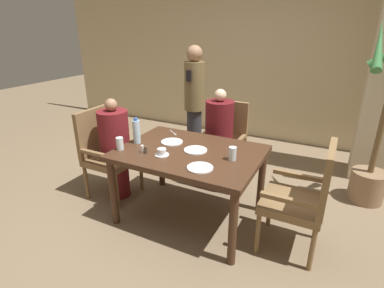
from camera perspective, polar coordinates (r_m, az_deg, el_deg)
name	(u,v)px	position (r m, az deg, el deg)	size (l,w,h in m)	color
ground_plane	(190,216)	(3.16, -0.41, -13.48)	(16.00, 16.00, 0.00)	#7A664C
wall_back	(266,53)	(5.09, 13.94, 16.42)	(8.00, 0.06, 2.80)	#C6B289
dining_table	(190,159)	(2.84, -0.45, -2.89)	(1.32, 0.97, 0.73)	#422819
chair_left_side	(106,150)	(3.46, -16.13, -1.08)	(0.50, 0.50, 0.98)	brown
diner_in_left_chair	(115,148)	(3.34, -14.37, -0.78)	(0.32, 0.32, 1.13)	maroon
chair_far_side	(223,140)	(3.62, 5.96, 0.77)	(0.50, 0.50, 0.98)	brown
diner_in_far_chair	(219,138)	(3.47, 5.13, 1.12)	(0.32, 0.32, 1.18)	#5B1419
chair_right_side	(304,196)	(2.63, 20.62, -9.17)	(0.50, 0.50, 0.98)	brown
standing_host	(194,102)	(4.08, 0.45, 8.05)	(0.27, 0.31, 1.59)	#2D2D33
potted_palm	(377,145)	(3.65, 31.81, -0.10)	(0.51, 0.57, 1.90)	#896B4C
plate_main_left	(172,142)	(3.00, -3.84, 0.39)	(0.22, 0.22, 0.01)	white
plate_main_right	(200,168)	(2.47, 1.54, -4.54)	(0.22, 0.22, 0.01)	white
plate_dessert_center	(196,150)	(2.80, 0.67, -1.18)	(0.22, 0.22, 0.01)	white
teacup_with_saucer	(162,152)	(2.71, -5.78, -1.61)	(0.13, 0.13, 0.06)	white
water_bottle	(137,131)	(3.00, -10.52, 2.38)	(0.07, 0.07, 0.26)	silver
glass_tall_near	(120,143)	(2.89, -13.59, 0.09)	(0.07, 0.07, 0.12)	silver
glass_tall_mid	(232,154)	(2.62, 7.72, -1.81)	(0.07, 0.07, 0.12)	silver
salt_shaker	(142,149)	(2.79, -9.44, -0.92)	(0.03, 0.03, 0.07)	white
pepper_shaker	(146,150)	(2.77, -8.78, -1.10)	(0.03, 0.03, 0.07)	#4C3D2D
fork_beside_plate	(173,133)	(3.26, -3.55, 2.11)	(0.14, 0.12, 0.00)	silver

